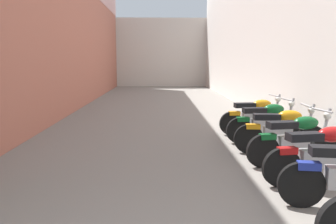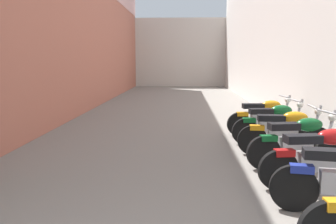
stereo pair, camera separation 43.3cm
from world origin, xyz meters
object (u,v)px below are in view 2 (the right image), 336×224
at_px(motorcycle_fifth, 299,141).
at_px(motorcycle_seventh, 273,123).
at_px(motorcycle_eighth, 264,116).
at_px(motorcycle_sixth, 286,131).
at_px(motorcycle_fourth, 321,156).

bearing_deg(motorcycle_fifth, motorcycle_seventh, 90.00).
xyz_separation_m(motorcycle_seventh, motorcycle_eighth, (-0.00, 0.91, 0.00)).
xyz_separation_m(motorcycle_sixth, motorcycle_seventh, (-0.00, 0.96, 0.00)).
xyz_separation_m(motorcycle_fifth, motorcycle_sixth, (0.00, 0.81, 0.00)).
bearing_deg(motorcycle_sixth, motorcycle_seventh, 90.00).
distance_m(motorcycle_sixth, motorcycle_eighth, 1.88).
relative_size(motorcycle_sixth, motorcycle_eighth, 1.00).
xyz_separation_m(motorcycle_fifth, motorcycle_eighth, (0.00, 2.69, 0.00)).
bearing_deg(motorcycle_eighth, motorcycle_fourth, -90.00).
distance_m(motorcycle_fifth, motorcycle_seventh, 1.77).
xyz_separation_m(motorcycle_fifth, motorcycle_seventh, (0.00, 1.77, 0.00)).
distance_m(motorcycle_fourth, motorcycle_fifth, 0.97).
bearing_deg(motorcycle_fifth, motorcycle_fourth, -90.00).
bearing_deg(motorcycle_eighth, motorcycle_fifth, -90.00).
relative_size(motorcycle_fifth, motorcycle_seventh, 0.99).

